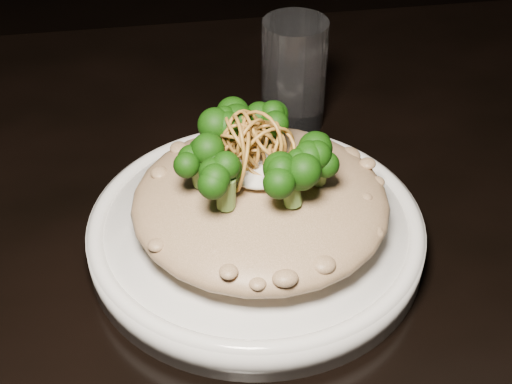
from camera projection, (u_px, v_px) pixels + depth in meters
table at (321, 304)px, 0.62m from camera, size 1.10×0.80×0.75m
plate at (256, 234)px, 0.55m from camera, size 0.26×0.26×0.03m
risotto at (260, 201)px, 0.53m from camera, size 0.19×0.19×0.04m
broccoli at (262, 154)px, 0.51m from camera, size 0.11×0.11×0.04m
cheese at (259, 169)px, 0.52m from camera, size 0.05×0.05×0.01m
shallots at (255, 141)px, 0.50m from camera, size 0.05×0.05×0.03m
drinking_glass at (294, 74)px, 0.67m from camera, size 0.08×0.08×0.11m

